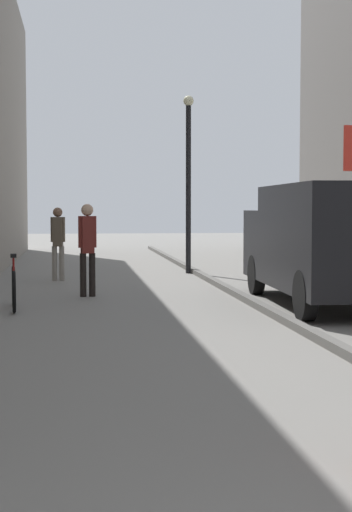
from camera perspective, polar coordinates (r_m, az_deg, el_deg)
The scene contains 7 objects.
ground_plane at distance 13.61m, azimuth -0.53°, elevation -3.93°, with size 80.00×80.00×0.00m, color gray.
kerb_strip at distance 13.88m, azimuth 5.97°, elevation -3.55°, with size 0.16×40.00×0.12m, color #615F5B.
pedestrian_main_foreground at distance 19.10m, azimuth -8.64°, elevation 1.28°, with size 0.35×0.23×1.78m.
pedestrian_mid_block at distance 15.57m, azimuth -6.50°, elevation 0.94°, with size 0.36×0.25×1.85m.
delivery_van at distance 14.32m, azimuth 11.01°, elevation 1.12°, with size 2.17×5.51×2.17m.
lamp_post at distance 21.02m, azimuth 0.91°, elevation 6.15°, with size 0.28×0.28×4.76m.
bicycle_leaning at distance 13.88m, azimuth -11.79°, elevation -2.27°, with size 0.21×1.77×0.98m.
Camera 1 is at (-1.61, -1.40, 1.78)m, focal length 54.66 mm.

